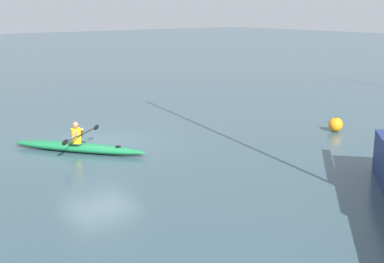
% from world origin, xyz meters
% --- Properties ---
extents(ground_plane, '(160.00, 160.00, 0.00)m').
position_xyz_m(ground_plane, '(0.00, 0.00, 0.00)').
color(ground_plane, '#334C56').
extents(kayak, '(3.26, 4.20, 0.30)m').
position_xyz_m(kayak, '(1.03, 0.63, 0.15)').
color(kayak, '#19723F').
rests_on(kayak, ground).
extents(kayaker, '(2.05, 1.49, 0.70)m').
position_xyz_m(kayaker, '(1.05, 0.60, 0.59)').
color(kayaker, yellow).
rests_on(kayaker, kayak).
extents(mooring_buoy_white_far, '(0.54, 0.54, 0.58)m').
position_xyz_m(mooring_buoy_white_far, '(-7.95, 4.10, 0.27)').
color(mooring_buoy_white_far, orange).
rests_on(mooring_buoy_white_far, ground).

